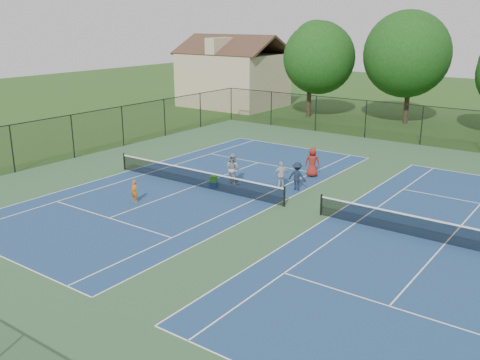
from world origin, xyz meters
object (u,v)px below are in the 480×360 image
Objects in this scene: tree_back_a at (311,54)px; instructor at (233,169)px; bystander_a at (281,175)px; ball_crate at (214,185)px; ball_hopper at (214,179)px; bystander_b at (297,176)px; tree_back_b at (412,50)px; bystander_c at (312,162)px; child_player at (134,191)px; clapboard_house at (233,77)px.

instructor is (7.45, -22.36, -5.14)m from tree_back_a.
bystander_a is 3.88m from ball_crate.
bystander_b is at bearing 30.62° from ball_hopper.
bystander_b is at bearing -152.18° from instructor.
ball_crate is (7.00, -23.60, -5.88)m from tree_back_a.
tree_back_b is at bearing -83.64° from instructor.
bystander_a is at bearing -64.60° from tree_back_a.
bystander_c is (0.24, 3.18, 0.12)m from bystander_a.
tree_back_b is at bearing 85.53° from ball_crate.
instructor is 2.89m from bystander_a.
bystander_b is 4.27× the size of ball_hopper.
instructor is (2.18, 5.66, 0.31)m from child_player.
tree_back_b reaches higher than bystander_b.
bystander_c reaches higher than child_player.
ball_crate is (-4.06, -2.40, -0.65)m from bystander_b.
tree_back_b reaches higher than instructor.
bystander_c is (10.45, -18.33, -5.13)m from tree_back_a.
tree_back_b is 0.93× the size of clapboard_house.
ball_hopper is (7.00, -23.60, -5.54)m from tree_back_a.
ball_hopper is (-3.22, -2.08, -0.29)m from bystander_a.
tree_back_b is at bearing -111.36° from bystander_c.
tree_back_b reaches higher than tree_back_a.
bystander_a is 3.78× the size of ball_crate.
instructor is at bearing -27.19° from bystander_a.
bystander_a is at bearing 11.63° from bystander_b.
bystander_a reaches higher than ball_hopper.
child_player is at bearing -111.43° from ball_hopper.
instructor is 1.12× the size of bystander_b.
instructor is (-1.55, -24.36, -5.70)m from tree_back_b.
instructor is at bearing -53.24° from clapboard_house.
bystander_c is at bearing -87.28° from bystander_b.
ball_crate is (-2.00, -25.60, -6.44)m from tree_back_b.
tree_back_b is 21.17m from bystander_c.
child_player is 8.18m from bystander_a.
tree_back_b reaches higher than ball_crate.
clapboard_house reaches higher than instructor.
instructor is at bearing 27.80° from bystander_c.
bystander_c reaches higher than ball_hopper.
tree_back_b is 8.46× the size of child_player.
ball_hopper is (-0.45, -1.24, -0.40)m from instructor.
bystander_a is at bearing -153.14° from instructor.
tree_back_b is 26.47m from ball_crate.
instructor is (17.45, -23.36, -2.19)m from clapboard_house.
child_player is (15.26, -29.02, -2.50)m from clapboard_house.
bystander_c is at bearing 56.75° from ball_hopper.
tree_back_a is 24.39m from bystander_a.
tree_back_b reaches higher than bystander_c.
bystander_b is 4.76m from ball_crate.
bystander_a is 0.87× the size of bystander_c.
child_player is 2.85× the size of ball_crate.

